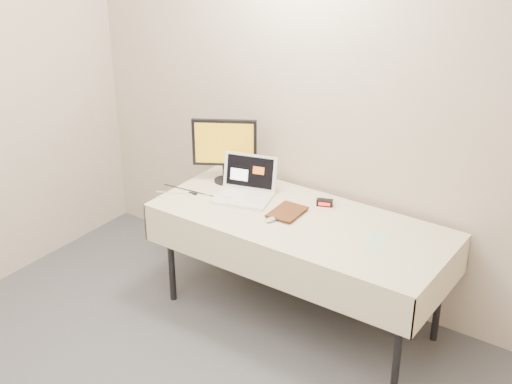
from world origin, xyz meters
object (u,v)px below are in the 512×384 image
Objects in this scene: table at (301,228)px; book at (275,193)px; laptop at (246,187)px; monitor at (225,146)px.

table is 0.27m from book.
book is at bearing 179.32° from table.
table is 0.49m from laptop.
monitor is 1.83× the size of book.
book is at bearing -30.51° from laptop.
book is (0.27, -0.07, 0.06)m from laptop.
monitor reaches higher than book.
laptop is 0.33m from monitor.
table is at bearing -44.47° from monitor.
book is (0.52, -0.17, -0.14)m from monitor.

